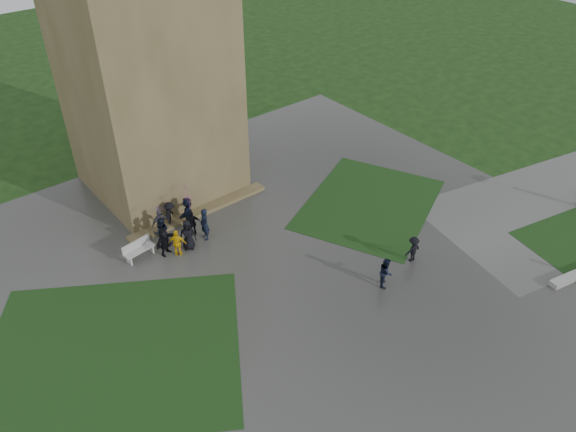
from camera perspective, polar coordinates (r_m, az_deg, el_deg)
ground at (r=26.88m, az=3.11°, el=-10.03°), size 120.00×120.00×0.00m
plaza at (r=27.94m, az=0.37°, el=-7.74°), size 34.00×34.00×0.02m
lawn_inset_left at (r=26.46m, az=-17.36°, el=-13.02°), size 14.10×13.46×0.01m
lawn_inset_right at (r=34.26m, az=8.25°, el=1.23°), size 11.12×10.15×0.01m
tower at (r=33.04m, az=-14.60°, el=16.61°), size 8.00×8.00×18.00m
tower_plinth at (r=33.46m, az=-8.97°, el=0.42°), size 9.00×0.80×0.22m
bench at (r=30.66m, az=-14.94°, el=-3.29°), size 1.77×0.77×0.99m
visitor_cluster at (r=31.05m, az=-11.18°, el=-0.48°), size 3.95×3.57×2.66m
pedestrian_mid at (r=28.22m, az=9.91°, el=-5.61°), size 0.89×0.87×1.63m
pedestrian_near at (r=30.00m, az=12.58°, el=-3.30°), size 0.99×0.56×1.48m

